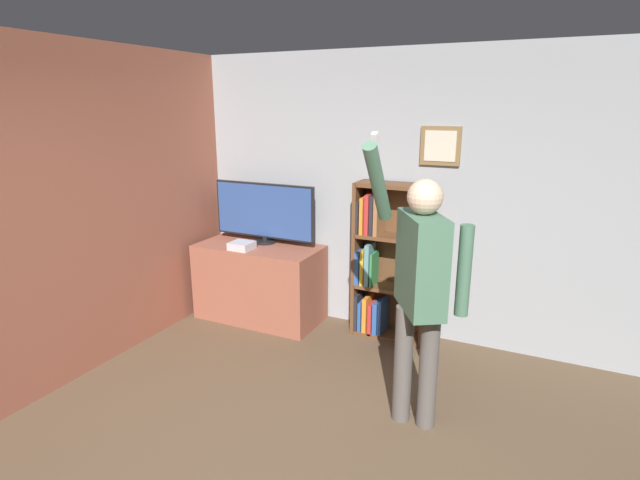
# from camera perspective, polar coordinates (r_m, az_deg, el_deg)

# --- Properties ---
(wall_back) EXTENTS (6.19, 0.09, 2.70)m
(wall_back) POSITION_cam_1_polar(r_m,az_deg,el_deg) (4.81, 9.14, 4.87)
(wall_back) COLOR #9EA3A8
(wall_back) RESTS_ON ground_plane
(wall_side_brick) EXTENTS (0.06, 4.48, 2.70)m
(wall_side_brick) POSITION_cam_1_polar(r_m,az_deg,el_deg) (4.71, -22.41, 3.65)
(wall_side_brick) COLOR #93513D
(wall_side_brick) RESTS_ON ground_plane
(tv_ledge) EXTENTS (1.29, 0.63, 0.80)m
(tv_ledge) POSITION_cam_1_polar(r_m,az_deg,el_deg) (5.29, -6.88, -4.80)
(tv_ledge) COLOR #93513D
(tv_ledge) RESTS_ON ground_plane
(television) EXTENTS (1.14, 0.22, 0.63)m
(television) POSITION_cam_1_polar(r_m,az_deg,el_deg) (5.19, -6.41, 3.19)
(television) COLOR black
(television) RESTS_ON tv_ledge
(game_console) EXTENTS (0.22, 0.21, 0.08)m
(game_console) POSITION_cam_1_polar(r_m,az_deg,el_deg) (5.06, -8.93, -0.64)
(game_console) COLOR silver
(game_console) RESTS_ON tv_ledge
(bookshelf) EXTENTS (0.72, 0.28, 1.51)m
(bookshelf) POSITION_cam_1_polar(r_m,az_deg,el_deg) (4.81, 7.31, -2.81)
(bookshelf) COLOR brown
(bookshelf) RESTS_ON ground_plane
(person) EXTENTS (0.64, 0.60, 2.05)m
(person) POSITION_cam_1_polar(r_m,az_deg,el_deg) (3.38, 11.37, -4.52)
(person) COLOR #56514C
(person) RESTS_ON ground_plane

